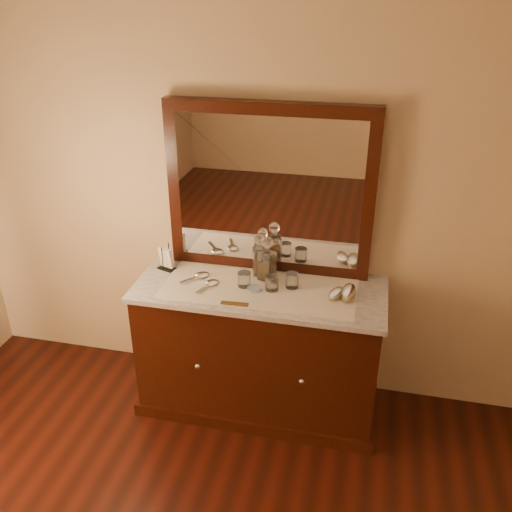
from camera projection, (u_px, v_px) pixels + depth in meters
name	position (u px, v px, depth m)	size (l,w,h in m)	color
dresser_cabinet	(260.00, 349.00, 3.30)	(1.40, 0.55, 0.82)	black
dresser_plinth	(259.00, 396.00, 3.47)	(1.46, 0.59, 0.08)	black
knob_left	(198.00, 366.00, 3.09)	(0.04, 0.04, 0.04)	silver
knob_right	(302.00, 381.00, 2.97)	(0.04, 0.04, 0.04)	silver
marble_top	(260.00, 289.00, 3.11)	(1.44, 0.59, 0.03)	white
mirror_frame	(269.00, 190.00, 3.09)	(1.20, 0.08, 1.00)	black
mirror_glass	(268.00, 192.00, 3.06)	(1.06, 0.01, 0.86)	white
lace_runner	(259.00, 289.00, 3.08)	(1.10, 0.45, 0.00)	silver
pin_dish	(254.00, 289.00, 3.06)	(0.08, 0.08, 0.01)	silver
comb	(235.00, 304.00, 2.93)	(0.15, 0.03, 0.01)	brown
napkin_rack	(166.00, 259.00, 3.27)	(0.12, 0.10, 0.16)	black
decanter_left	(259.00, 259.00, 3.20)	(0.10, 0.10, 0.25)	#995816
decanter_right	(267.00, 263.00, 3.13)	(0.11, 0.11, 0.27)	#995816
brush_near	(336.00, 294.00, 2.98)	(0.10, 0.16, 0.04)	#9F8A61
brush_far	(349.00, 292.00, 2.99)	(0.08, 0.18, 0.05)	#9F8A61
hand_mirror_outer	(199.00, 276.00, 3.19)	(0.16, 0.19, 0.02)	silver
hand_mirror_inner	(210.00, 284.00, 3.11)	(0.11, 0.19, 0.02)	silver
tumblers	(269.00, 281.00, 3.07)	(0.34, 0.13, 0.09)	white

